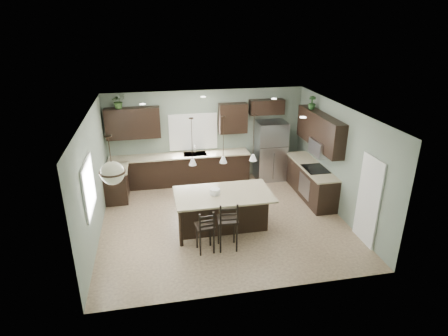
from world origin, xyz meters
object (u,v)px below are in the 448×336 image
(serving_dish, at_px, (215,192))
(refrigerator, at_px, (270,151))
(plant_back_left, at_px, (118,101))
(kitchen_island, at_px, (223,211))
(bar_stool_center, at_px, (228,225))
(bar_stool_left, at_px, (205,230))

(serving_dish, bearing_deg, refrigerator, 50.60)
(refrigerator, bearing_deg, plant_back_left, 176.95)
(refrigerator, bearing_deg, serving_dish, -129.40)
(refrigerator, bearing_deg, kitchen_island, -126.78)
(kitchen_island, xyz_separation_m, bar_stool_center, (-0.07, -0.86, 0.13))
(serving_dish, distance_m, bar_stool_center, 0.96)
(bar_stool_center, bearing_deg, refrigerator, 62.87)
(kitchen_island, bearing_deg, bar_stool_center, -95.18)
(serving_dish, xyz_separation_m, plant_back_left, (-2.22, 2.93, 1.62))
(refrigerator, xyz_separation_m, kitchen_island, (-2.02, -2.70, -0.46))
(kitchen_island, height_order, bar_stool_left, bar_stool_left)
(serving_dish, bearing_deg, plant_back_left, 127.07)
(serving_dish, height_order, bar_stool_center, bar_stool_center)
(kitchen_island, bearing_deg, refrigerator, 52.87)
(serving_dish, relative_size, bar_stool_center, 0.20)
(serving_dish, height_order, plant_back_left, plant_back_left)
(kitchen_island, bearing_deg, serving_dish, -180.00)
(kitchen_island, height_order, plant_back_left, plant_back_left)
(serving_dish, distance_m, bar_stool_left, 1.07)
(serving_dish, xyz_separation_m, bar_stool_left, (-0.37, -0.88, -0.48))
(refrigerator, height_order, plant_back_left, plant_back_left)
(bar_stool_center, bearing_deg, serving_dish, 101.63)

